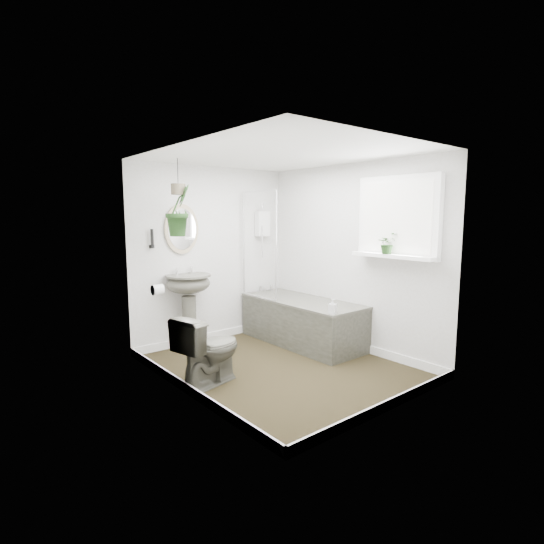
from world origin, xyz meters
TOP-DOWN VIEW (x-y plane):
  - floor at (0.00, 0.00)m, footprint 2.30×2.80m
  - ceiling at (0.00, 0.00)m, footprint 2.30×2.80m
  - wall_back at (0.00, 1.41)m, footprint 2.30×0.02m
  - wall_front at (0.00, -1.41)m, footprint 2.30×0.02m
  - wall_left at (-1.16, 0.00)m, footprint 0.02×2.80m
  - wall_right at (1.16, 0.00)m, footprint 0.02×2.80m
  - skirting at (0.00, 0.00)m, footprint 2.30×2.80m
  - bathtub at (0.80, 0.50)m, footprint 0.72×1.72m
  - bath_screen at (0.47, 0.99)m, footprint 0.04×0.72m
  - shower_box at (0.80, 1.34)m, footprint 0.20×0.10m
  - oval_mirror at (-0.45, 1.37)m, footprint 0.46×0.03m
  - wall_sconce at (-0.85, 1.36)m, footprint 0.04×0.04m
  - toilet_roll_holder at (-1.10, 0.70)m, footprint 0.11×0.11m
  - window_recess at (1.09, -0.70)m, footprint 0.08×1.00m
  - window_sill at (1.02, -0.70)m, footprint 0.18×1.00m
  - window_blinds at (1.04, -0.70)m, footprint 0.01×0.86m
  - toilet at (-0.85, 0.10)m, footprint 0.77×0.55m
  - pedestal_sink at (-0.45, 1.24)m, footprint 0.57×0.50m
  - sill_plant at (0.98, -0.65)m, footprint 0.23×0.21m
  - hanging_plant at (-0.70, 0.95)m, footprint 0.40×0.37m
  - soap_bottle at (0.51, -0.29)m, footprint 0.10×0.10m
  - hanging_pot at (-0.70, 0.95)m, footprint 0.16×0.16m

SIDE VIEW (x-z plane):
  - floor at x=0.00m, z-range -0.02..0.00m
  - skirting at x=0.00m, z-range 0.00..0.10m
  - bathtub at x=0.80m, z-range 0.00..0.58m
  - toilet at x=-0.85m, z-range 0.00..0.71m
  - pedestal_sink at x=-0.45m, z-range 0.00..0.95m
  - soap_bottle at x=0.51m, z-range 0.58..0.75m
  - toilet_roll_holder at x=-1.10m, z-range 0.84..0.96m
  - wall_back at x=0.00m, z-range 0.00..2.30m
  - wall_front at x=0.00m, z-range 0.00..2.30m
  - wall_left at x=-1.16m, z-range 0.00..2.30m
  - wall_right at x=1.16m, z-range 0.00..2.30m
  - window_sill at x=1.02m, z-range 1.21..1.25m
  - bath_screen at x=0.47m, z-range 0.58..1.98m
  - sill_plant at x=0.98m, z-range 1.25..1.48m
  - wall_sconce at x=-0.85m, z-range 1.29..1.51m
  - oval_mirror at x=-0.45m, z-range 1.19..1.81m
  - shower_box at x=0.80m, z-range 1.38..1.73m
  - window_recess at x=1.09m, z-range 1.20..2.10m
  - window_blinds at x=1.04m, z-range 1.27..2.03m
  - hanging_plant at x=-0.70m, z-range 1.44..2.02m
  - hanging_pot at x=-0.70m, z-range 1.90..2.02m
  - ceiling at x=0.00m, z-range 2.30..2.32m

